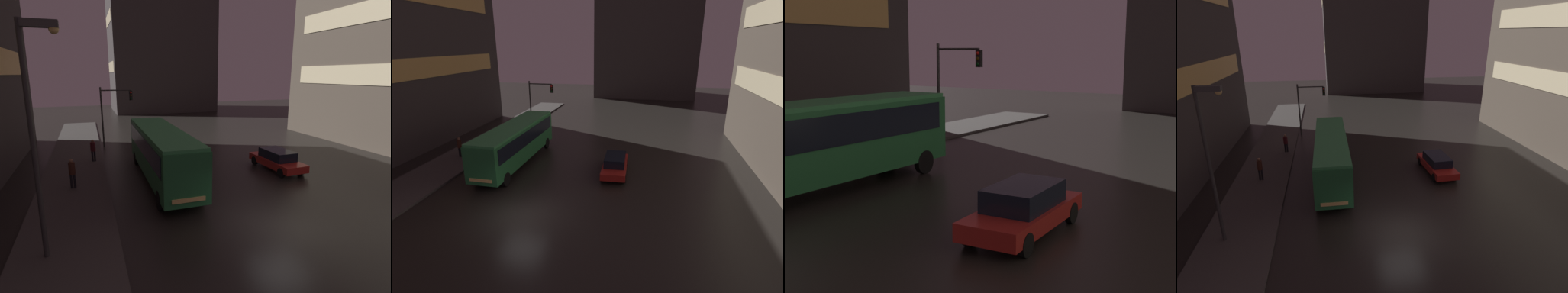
# 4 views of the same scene
# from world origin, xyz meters

# --- Properties ---
(ground_plane) EXTENTS (120.00, 120.00, 0.00)m
(ground_plane) POSITION_xyz_m (0.00, 0.00, 0.00)
(ground_plane) COLOR black
(sidewalk_left) EXTENTS (4.00, 48.00, 0.15)m
(sidewalk_left) POSITION_xyz_m (-9.00, 10.00, 0.07)
(sidewalk_left) COLOR #3D3A38
(sidewalk_left) RESTS_ON ground
(building_far_backdrop) EXTENTS (18.07, 12.00, 23.56)m
(building_far_backdrop) POSITION_xyz_m (5.70, 47.19, 11.78)
(building_far_backdrop) COLOR #383333
(building_far_backdrop) RESTS_ON ground
(bus_near) EXTENTS (2.54, 11.39, 3.34)m
(bus_near) POSITION_xyz_m (-3.63, 7.83, 2.06)
(bus_near) COLOR #236B38
(bus_near) RESTS_ON ground
(car_taxi) EXTENTS (1.99, 4.67, 1.43)m
(car_taxi) POSITION_xyz_m (4.69, 7.41, 0.74)
(car_taxi) COLOR maroon
(car_taxi) RESTS_ON ground
(pedestrian_near) EXTENTS (0.48, 0.48, 1.69)m
(pedestrian_near) POSITION_xyz_m (-7.69, 13.48, 1.16)
(pedestrian_near) COLOR black
(pedestrian_near) RESTS_ON sidewalk_left
(pedestrian_mid) EXTENTS (0.51, 0.51, 1.78)m
(pedestrian_mid) POSITION_xyz_m (-8.98, 7.86, 1.21)
(pedestrian_mid) COLOR black
(pedestrian_mid) RESTS_ON sidewalk_left
(traffic_light_main) EXTENTS (2.91, 0.35, 5.55)m
(traffic_light_main) POSITION_xyz_m (-5.60, 18.71, 3.76)
(traffic_light_main) COLOR #2D2D2D
(traffic_light_main) RESTS_ON ground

